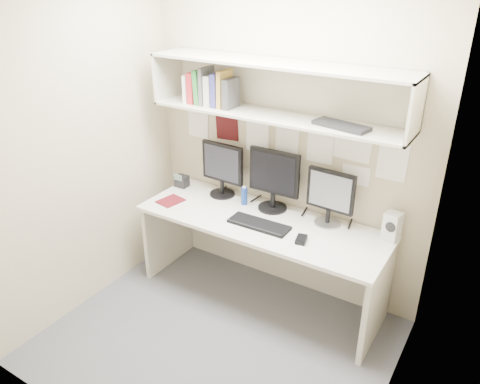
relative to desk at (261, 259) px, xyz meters
The scene contains 19 objects.
floor 0.75m from the desk, 90.00° to the right, with size 2.40×2.00×0.01m, color #4C4C51.
wall_back 1.00m from the desk, 90.00° to the left, with size 2.40×0.02×2.60m, color tan.
wall_front 1.90m from the desk, 90.00° to the right, with size 2.40×0.02×2.60m, color tan.
wall_left 1.65m from the desk, 151.57° to the right, with size 0.02×2.00×2.60m, color tan.
wall_right 1.65m from the desk, 28.43° to the right, with size 0.02×2.00×2.60m, color tan.
desk is the anchor object (origin of this frame).
overhead_hutch 1.37m from the desk, 90.00° to the left, with size 2.00×0.38×0.40m.
pinned_papers 0.95m from the desk, 90.00° to the left, with size 1.92×0.01×0.48m, color white, non-canonical shape.
monitor_left 0.84m from the desk, 157.03° to the left, with size 0.40×0.22×0.47m.
monitor_center 0.67m from the desk, 95.32° to the left, with size 0.43×0.24×0.50m.
monitor_right 0.79m from the desk, 25.44° to the left, with size 0.38×0.21×0.44m.
keyboard 0.39m from the desk, 73.30° to the right, with size 0.48×0.17×0.02m, color black.
mouse 0.57m from the desk, 18.61° to the right, with size 0.07×0.11×0.03m, color black.
speaker 1.08m from the desk, 14.01° to the left, with size 0.13×0.13×0.22m.
blue_bottle 0.54m from the desk, 148.85° to the left, with size 0.05×0.05×0.16m.
maroon_notebook 0.90m from the desk, behind, with size 0.17×0.20×0.01m, color #560E15.
desk_phone 1.03m from the desk, behind, with size 0.11×0.10×0.13m.
book_stack 1.42m from the desk, 166.05° to the left, with size 0.43×0.18×0.29m.
hutch_tray 1.31m from the desk, 12.38° to the left, with size 0.39×0.15×0.03m, color black.
Camera 1 is at (1.56, -2.17, 2.50)m, focal length 35.00 mm.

